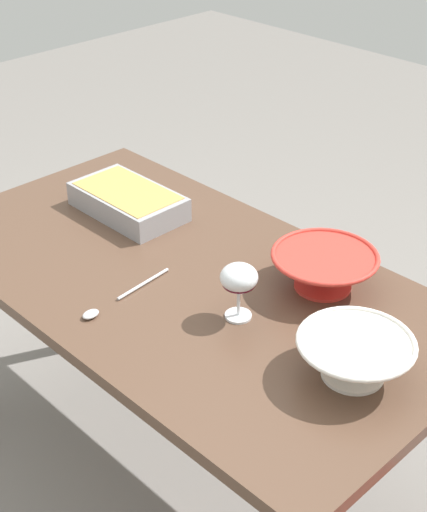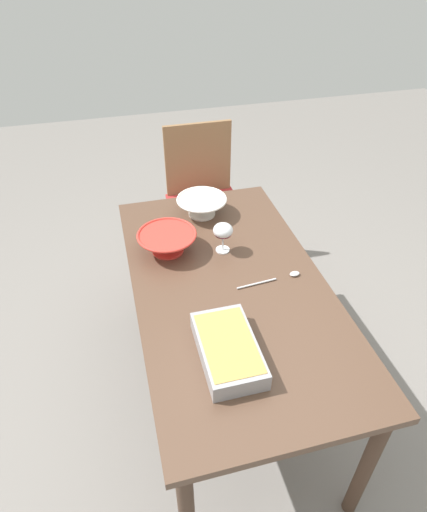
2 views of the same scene
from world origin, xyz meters
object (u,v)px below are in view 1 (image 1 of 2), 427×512
dining_table (184,301)px  casserole_dish (128,200)px  small_bowl (324,269)px  wine_glass (239,280)px  serving_spoon (111,302)px  mixing_bowl (355,356)px

dining_table → casserole_dish: bearing=-17.2°
casserole_dish → small_bowl: size_ratio=1.26×
dining_table → wine_glass: wine_glass is taller
dining_table → serving_spoon: size_ratio=5.15×
mixing_bowl → casserole_dish: bearing=-7.6°
casserole_dish → serving_spoon: casserole_dish is taller
serving_spoon → casserole_dish: bearing=-44.2°
dining_table → small_bowl: bearing=-143.5°
wine_glass → small_bowl: wine_glass is taller
small_bowl → serving_spoon: bearing=54.0°
small_bowl → serving_spoon: (0.31, 0.42, -0.05)m
wine_glass → small_bowl: size_ratio=0.54×
dining_table → casserole_dish: size_ratio=4.38×
dining_table → casserole_dish: (0.36, -0.11, 0.12)m
wine_glass → casserole_dish: size_ratio=0.43×
dining_table → wine_glass: size_ratio=10.31×
mixing_bowl → dining_table: bearing=-1.0°
dining_table → mixing_bowl: size_ratio=5.84×
dining_table → casserole_dish: 0.40m
serving_spoon → small_bowl: bearing=-126.0°
casserole_dish → serving_spoon: (-0.33, 0.33, -0.03)m
casserole_dish → dining_table: bearing=162.8°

